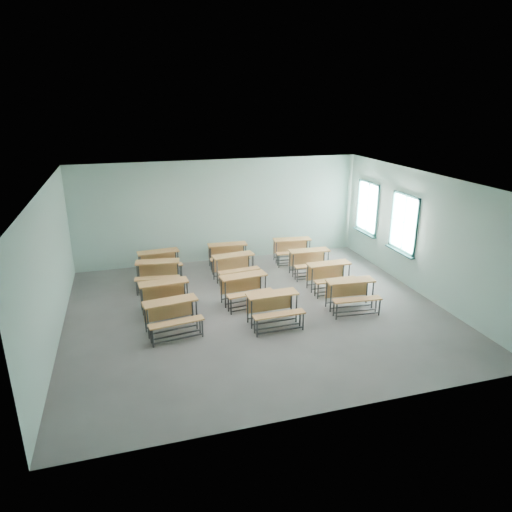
# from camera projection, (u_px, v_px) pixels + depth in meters

# --- Properties ---
(room) EXTENTS (9.04, 8.04, 3.24)m
(room) POSITION_uv_depth(u_px,v_px,m) (260.00, 249.00, 10.74)
(room) COLOR slate
(room) RESTS_ON ground
(desk_unit_r0c0) EXTENTS (1.28, 0.95, 0.74)m
(desk_unit_r0c0) POSITION_uv_depth(u_px,v_px,m) (172.00, 312.00, 10.02)
(desk_unit_r0c0) COLOR #C98748
(desk_unit_r0c0) RESTS_ON ground
(desk_unit_r0c1) EXTENTS (1.20, 0.82, 0.74)m
(desk_unit_r0c1) POSITION_uv_depth(u_px,v_px,m) (274.00, 305.00, 10.39)
(desk_unit_r0c1) COLOR #C98748
(desk_unit_r0c1) RESTS_ON ground
(desk_unit_r0c2) EXTENTS (1.24, 0.89, 0.74)m
(desk_unit_r0c2) POSITION_uv_depth(u_px,v_px,m) (351.00, 291.00, 11.15)
(desk_unit_r0c2) COLOR #C98748
(desk_unit_r0c2) RESTS_ON ground
(desk_unit_r1c0) EXTENTS (1.23, 0.87, 0.74)m
(desk_unit_r1c0) POSITION_uv_depth(u_px,v_px,m) (165.00, 292.00, 11.05)
(desk_unit_r1c0) COLOR #C98748
(desk_unit_r1c0) RESTS_ON ground
(desk_unit_r1c1) EXTENTS (1.27, 0.92, 0.74)m
(desk_unit_r1c1) POSITION_uv_depth(u_px,v_px,m) (245.00, 285.00, 11.46)
(desk_unit_r1c1) COLOR #C98748
(desk_unit_r1c1) RESTS_ON ground
(desk_unit_r1c2) EXTENTS (1.19, 0.80, 0.74)m
(desk_unit_r1c2) POSITION_uv_depth(u_px,v_px,m) (330.00, 273.00, 12.30)
(desk_unit_r1c2) COLOR #C98748
(desk_unit_r1c2) RESTS_ON ground
(desk_unit_r2c0) EXTENTS (1.28, 0.94, 0.74)m
(desk_unit_r2c0) POSITION_uv_depth(u_px,v_px,m) (158.00, 271.00, 12.44)
(desk_unit_r2c0) COLOR #C98748
(desk_unit_r2c0) RESTS_ON ground
(desk_unit_r2c1) EXTENTS (1.27, 0.92, 0.74)m
(desk_unit_r2c1) POSITION_uv_depth(u_px,v_px,m) (235.00, 264.00, 12.95)
(desk_unit_r2c1) COLOR #C98748
(desk_unit_r2c1) RESTS_ON ground
(desk_unit_r2c2) EXTENTS (1.22, 0.85, 0.74)m
(desk_unit_r2c2) POSITION_uv_depth(u_px,v_px,m) (310.00, 259.00, 13.35)
(desk_unit_r2c2) COLOR #C98748
(desk_unit_r2c2) RESTS_ON ground
(desk_unit_r3c0) EXTENTS (1.25, 0.90, 0.74)m
(desk_unit_r3c0) POSITION_uv_depth(u_px,v_px,m) (159.00, 260.00, 13.26)
(desk_unit_r3c0) COLOR #C98748
(desk_unit_r3c0) RESTS_ON ground
(desk_unit_r3c1) EXTENTS (1.23, 0.86, 0.74)m
(desk_unit_r3c1) POSITION_uv_depth(u_px,v_px,m) (228.00, 252.00, 13.91)
(desk_unit_r3c1) COLOR #C98748
(desk_unit_r3c1) RESTS_ON ground
(desk_unit_r3c2) EXTENTS (1.27, 0.92, 0.74)m
(desk_unit_r3c2) POSITION_uv_depth(u_px,v_px,m) (293.00, 247.00, 14.41)
(desk_unit_r3c2) COLOR #C98748
(desk_unit_r3c2) RESTS_ON ground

